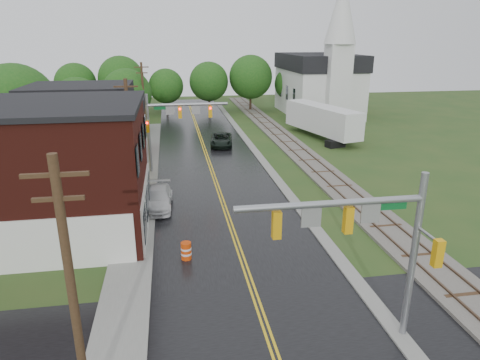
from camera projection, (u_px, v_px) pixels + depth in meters
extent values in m
cube|color=black|center=(208.00, 161.00, 43.41)|extent=(10.00, 90.00, 0.02)
cube|color=black|center=(273.00, 350.00, 17.22)|extent=(60.00, 9.00, 0.02)
cube|color=gray|center=(251.00, 147.00, 48.92)|extent=(0.80, 70.00, 0.12)
cube|color=gray|center=(144.00, 179.00, 37.77)|extent=(2.40, 50.00, 0.12)
cube|color=#49160F|center=(26.00, 174.00, 26.17)|extent=(14.00, 10.00, 8.00)
cube|color=silver|center=(146.00, 205.00, 28.06)|extent=(0.10, 9.50, 3.00)
cube|color=black|center=(15.00, 106.00, 24.85)|extent=(14.30, 10.30, 0.30)
cube|color=tan|center=(85.00, 143.00, 36.95)|extent=(8.00, 7.00, 6.40)
cube|color=#3F0F0C|center=(111.00, 133.00, 45.84)|extent=(7.00, 6.00, 4.40)
cube|color=silver|center=(317.00, 92.00, 68.76)|extent=(10.00, 16.00, 7.00)
cube|color=black|center=(319.00, 62.00, 67.26)|extent=(10.40, 16.40, 2.40)
cube|color=silver|center=(337.00, 85.00, 60.64)|extent=(3.20, 3.20, 11.00)
cone|color=silver|center=(342.00, 9.00, 57.45)|extent=(4.40, 4.40, 9.00)
cube|color=#59544C|center=(290.00, 144.00, 49.59)|extent=(3.20, 80.00, 0.20)
cube|color=#4C3828|center=(284.00, 143.00, 49.44)|extent=(0.10, 80.00, 0.12)
cube|color=#4C3828|center=(296.00, 143.00, 49.66)|extent=(0.10, 80.00, 0.12)
cylinder|color=gray|center=(413.00, 259.00, 16.93)|extent=(0.28, 0.28, 7.20)
cylinder|color=gray|center=(331.00, 204.00, 15.55)|extent=(7.20, 0.26, 0.26)
cube|color=orange|center=(348.00, 220.00, 15.89)|extent=(0.32, 0.30, 1.05)
cube|color=orange|center=(277.00, 225.00, 15.46)|extent=(0.32, 0.30, 1.05)
cube|color=gray|center=(370.00, 213.00, 15.95)|extent=(0.75, 0.06, 0.75)
cube|color=gray|center=(311.00, 217.00, 15.60)|extent=(0.75, 0.06, 0.75)
cube|color=#0C5926|center=(389.00, 206.00, 15.99)|extent=(1.40, 0.04, 0.30)
cylinder|color=gray|center=(149.00, 134.00, 38.59)|extent=(0.28, 0.28, 7.20)
cylinder|color=gray|center=(188.00, 104.00, 38.32)|extent=(7.20, 0.26, 0.26)
cube|color=orange|center=(180.00, 112.00, 38.43)|extent=(0.32, 0.30, 1.05)
cube|color=orange|center=(210.00, 112.00, 38.85)|extent=(0.32, 0.30, 1.05)
cube|color=gray|center=(170.00, 110.00, 38.23)|extent=(0.75, 0.06, 0.75)
cube|color=gray|center=(196.00, 110.00, 38.59)|extent=(0.75, 0.06, 0.75)
cube|color=#0C5926|center=(162.00, 108.00, 38.04)|extent=(1.40, 0.04, 0.30)
sphere|color=#FF0C0C|center=(180.00, 109.00, 38.16)|extent=(0.20, 0.20, 0.20)
cylinder|color=#382616|center=(73.00, 298.00, 12.86)|extent=(0.28, 0.28, 9.00)
cube|color=#382616|center=(55.00, 175.00, 11.62)|extent=(1.80, 0.12, 0.12)
cube|color=#382616|center=(58.00, 199.00, 11.85)|extent=(1.40, 0.12, 0.12)
cylinder|color=#382616|center=(130.00, 137.00, 33.44)|extent=(0.28, 0.28, 9.00)
cube|color=#382616|center=(126.00, 87.00, 32.20)|extent=(1.80, 0.12, 0.12)
cube|color=#382616|center=(127.00, 96.00, 32.42)|extent=(1.40, 0.12, 0.12)
cylinder|color=#382616|center=(144.00, 99.00, 54.02)|extent=(0.28, 0.28, 9.00)
cube|color=#382616|center=(141.00, 67.00, 52.78)|extent=(1.80, 0.12, 0.12)
cube|color=#382616|center=(142.00, 73.00, 53.00)|extent=(1.40, 0.12, 0.12)
cylinder|color=black|center=(23.00, 147.00, 41.96)|extent=(0.36, 0.36, 3.42)
sphere|color=#184915|center=(16.00, 104.00, 40.62)|extent=(7.60, 7.60, 7.60)
sphere|color=#184915|center=(23.00, 111.00, 40.55)|extent=(5.32, 5.32, 5.32)
cylinder|color=black|center=(81.00, 132.00, 50.17)|extent=(0.36, 0.36, 2.70)
sphere|color=#184915|center=(78.00, 104.00, 49.12)|extent=(6.00, 6.00, 6.00)
sphere|color=#184915|center=(83.00, 109.00, 49.00)|extent=(4.20, 4.20, 4.20)
cylinder|color=black|center=(129.00, 120.00, 56.52)|extent=(0.36, 0.36, 2.88)
sphere|color=#184915|center=(127.00, 94.00, 55.40)|extent=(6.40, 6.40, 6.40)
sphere|color=#184915|center=(132.00, 98.00, 55.30)|extent=(4.48, 4.48, 4.48)
imported|color=black|center=(221.00, 140.00, 49.09)|extent=(3.06, 5.47, 1.44)
imported|color=silver|center=(158.00, 199.00, 31.28)|extent=(2.22, 5.01, 1.43)
cube|color=black|center=(335.00, 144.00, 48.68)|extent=(2.30, 1.69, 0.80)
cylinder|color=gray|center=(313.00, 129.00, 56.09)|extent=(0.16, 0.16, 0.80)
cube|color=silver|center=(322.00, 119.00, 52.49)|extent=(5.91, 12.97, 3.17)
cylinder|color=#D03D09|center=(186.00, 251.00, 24.05)|extent=(0.70, 0.70, 1.03)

